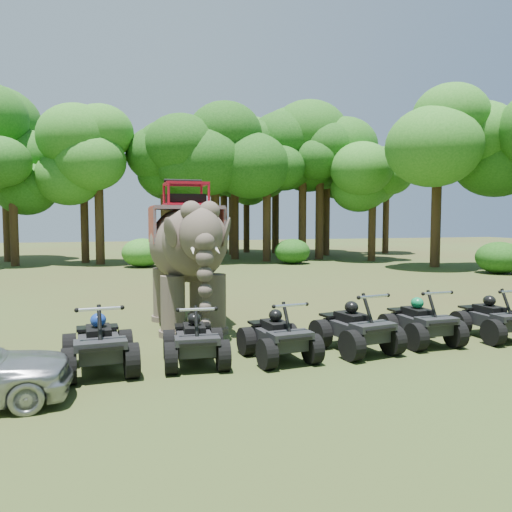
% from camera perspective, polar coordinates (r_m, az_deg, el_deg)
% --- Properties ---
extents(ground, '(110.00, 110.00, 0.00)m').
position_cam_1_polar(ground, '(12.83, 1.52, -8.88)').
color(ground, '#47381E').
rests_on(ground, ground).
extents(elephant, '(2.14, 4.77, 3.99)m').
position_cam_1_polar(elephant, '(13.51, -7.89, 0.30)').
color(elephant, brown).
rests_on(elephant, ground).
extents(atv_0, '(1.45, 1.92, 1.36)m').
position_cam_1_polar(atv_0, '(10.08, -17.51, -8.77)').
color(atv_0, black).
rests_on(atv_0, ground).
extents(atv_1, '(1.36, 1.78, 1.25)m').
position_cam_1_polar(atv_1, '(10.19, -7.00, -8.77)').
color(atv_1, black).
rests_on(atv_1, ground).
extents(atv_2, '(1.42, 1.83, 1.26)m').
position_cam_1_polar(atv_2, '(10.46, 2.59, -8.36)').
color(atv_2, black).
rests_on(atv_2, ground).
extents(atv_3, '(1.61, 2.02, 1.35)m').
position_cam_1_polar(atv_3, '(11.27, 11.33, -7.30)').
color(atv_3, black).
rests_on(atv_3, ground).
extents(atv_4, '(1.32, 1.79, 1.31)m').
position_cam_1_polar(atv_4, '(12.39, 18.33, -6.48)').
color(atv_4, black).
rests_on(atv_4, ground).
extents(atv_5, '(1.29, 1.75, 1.28)m').
position_cam_1_polar(atv_5, '(13.52, 25.52, -5.85)').
color(atv_5, black).
rests_on(atv_5, ground).
extents(tree_0, '(6.49, 6.49, 9.27)m').
position_cam_1_polar(tree_0, '(35.15, -10.09, 7.00)').
color(tree_0, '#195114').
rests_on(tree_0, ground).
extents(tree_1, '(6.24, 6.24, 8.92)m').
position_cam_1_polar(tree_1, '(36.20, -2.43, 6.70)').
color(tree_1, '#195114').
rests_on(tree_1, ground).
extents(tree_2, '(6.30, 6.30, 9.00)m').
position_cam_1_polar(tree_2, '(35.96, 5.34, 6.77)').
color(tree_2, '#195114').
rests_on(tree_2, ground).
extents(tree_3, '(5.33, 5.33, 7.61)m').
position_cam_1_polar(tree_3, '(35.54, 13.16, 5.58)').
color(tree_3, '#195114').
rests_on(tree_3, ground).
extents(tree_4, '(6.75, 6.75, 9.64)m').
position_cam_1_polar(tree_4, '(32.14, 19.96, 7.41)').
color(tree_4, '#195114').
rests_on(tree_4, ground).
extents(tree_26, '(4.80, 4.80, 6.86)m').
position_cam_1_polar(tree_26, '(34.16, -25.98, 4.70)').
color(tree_26, '#195114').
rests_on(tree_26, ground).
extents(tree_27, '(6.21, 6.21, 8.88)m').
position_cam_1_polar(tree_27, '(33.58, -17.51, 6.66)').
color(tree_27, '#195114').
rests_on(tree_27, ground).
extents(tree_28, '(5.56, 5.56, 7.95)m').
position_cam_1_polar(tree_28, '(43.39, -1.10, 5.66)').
color(tree_28, '#195114').
rests_on(tree_28, ground).
extents(tree_29, '(7.00, 7.00, 10.00)m').
position_cam_1_polar(tree_29, '(34.56, -4.70, 7.70)').
color(tree_29, '#195114').
rests_on(tree_29, ground).
extents(tree_30, '(5.26, 5.26, 7.52)m').
position_cam_1_polar(tree_30, '(43.55, 14.64, 5.23)').
color(tree_30, '#195114').
rests_on(tree_30, ground).
extents(tree_31, '(7.06, 7.06, 10.09)m').
position_cam_1_polar(tree_31, '(42.76, 2.25, 7.11)').
color(tree_31, '#195114').
rests_on(tree_31, ground).
extents(tree_32, '(6.21, 6.21, 8.86)m').
position_cam_1_polar(tree_32, '(34.30, 1.25, 6.79)').
color(tree_32, '#195114').
rests_on(tree_32, ground).
extents(tree_33, '(6.31, 6.31, 9.01)m').
position_cam_1_polar(tree_33, '(40.90, -2.75, 6.48)').
color(tree_33, '#195114').
rests_on(tree_33, ground).
extents(tree_34, '(6.33, 6.33, 9.04)m').
position_cam_1_polar(tree_34, '(43.06, 7.54, 6.36)').
color(tree_34, '#195114').
rests_on(tree_34, ground).
extents(tree_35, '(6.85, 6.85, 9.79)m').
position_cam_1_polar(tree_35, '(36.42, 7.30, 7.34)').
color(tree_35, '#195114').
rests_on(tree_35, ground).
extents(tree_36, '(7.36, 7.36, 10.51)m').
position_cam_1_polar(tree_36, '(38.17, -26.65, 7.33)').
color(tree_36, '#195114').
rests_on(tree_36, ground).
extents(tree_37, '(4.94, 4.94, 7.06)m').
position_cam_1_polar(tree_37, '(35.02, -19.03, 5.03)').
color(tree_37, '#195114').
rests_on(tree_37, ground).
extents(tree_38, '(5.72, 5.72, 8.18)m').
position_cam_1_polar(tree_38, '(33.76, -10.40, 6.18)').
color(tree_38, '#195114').
rests_on(tree_38, ground).
extents(tree_39, '(6.61, 6.61, 9.45)m').
position_cam_1_polar(tree_39, '(42.25, -3.70, 6.71)').
color(tree_39, '#195114').
rests_on(tree_39, ground).
extents(tree_40, '(6.33, 6.33, 9.05)m').
position_cam_1_polar(tree_40, '(40.41, 8.06, 6.50)').
color(tree_40, '#195114').
rests_on(tree_40, ground).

